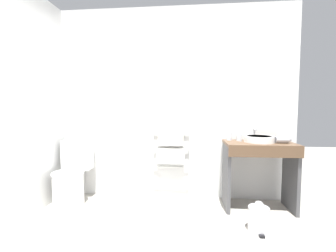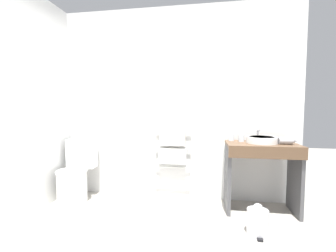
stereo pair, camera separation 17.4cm
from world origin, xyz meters
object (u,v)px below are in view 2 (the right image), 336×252
Objects in this scene: toilet at (76,175)px; cup_near_wall at (231,137)px; hair_dryer at (286,141)px; cup_near_edge at (241,138)px; sink_basin at (262,140)px; trash_bin at (258,221)px; towel_radiator at (173,151)px.

cup_near_wall is at bearing 5.62° from toilet.
cup_near_wall is 0.51× the size of hair_dryer.
hair_dryer is (0.48, -0.12, -0.01)m from cup_near_edge.
cup_near_edge reaches higher than sink_basin.
toilet is at bearing -179.79° from hair_dryer.
cup_near_wall is at bearing 148.69° from cup_near_edge.
toilet is 2.29m from trash_bin.
hair_dryer is at bearing -9.76° from sink_basin.
trash_bin is at bearing -12.66° from toilet.
trash_bin is (0.94, -0.77, -0.52)m from towel_radiator.
towel_radiator is at bearing 12.06° from toilet.
toilet is at bearing -174.38° from cup_near_wall.
cup_near_wall is 1.04× the size of cup_near_edge.
towel_radiator is 0.91m from cup_near_edge.
cup_near_wall reaches higher than sink_basin.
sink_basin is at bearing 170.24° from hair_dryer.
trash_bin is (-0.41, -0.51, -0.73)m from hair_dryer.
towel_radiator is 0.80m from cup_near_wall.
cup_near_wall is at bearing -5.48° from towel_radiator.
cup_near_edge is 0.31× the size of trash_bin.
cup_near_wall is at bearing 161.93° from hair_dryer.
trash_bin is (0.07, -0.63, -0.74)m from cup_near_edge.
sink_basin is 3.67× the size of cup_near_edge.
toilet is 2.12m from cup_near_wall.
trash_bin is at bearing -128.52° from hair_dryer.
cup_near_edge is at bearing 165.42° from hair_dryer.
hair_dryer is at bearing -11.10° from towel_radiator.
toilet is 2.43m from sink_basin.
cup_near_wall reaches higher than toilet.
cup_near_edge is at bearing -31.31° from cup_near_wall.
cup_near_edge is 0.50× the size of hair_dryer.
hair_dryer is at bearing 0.21° from toilet.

